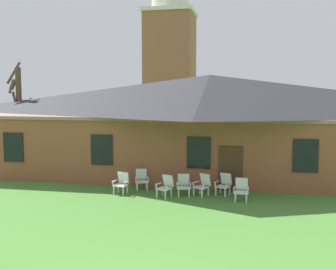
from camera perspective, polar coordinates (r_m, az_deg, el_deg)
name	(u,v)px	position (r m, az deg, el deg)	size (l,w,h in m)	color
brick_building	(210,122)	(24.30, 5.75, 1.72)	(24.90, 10.40, 5.58)	brown
dome_tower	(170,54)	(43.69, 0.31, 10.99)	(5.18, 5.18, 18.61)	#93563D
lawn_chair_by_porch	(122,182)	(19.04, -6.39, -6.57)	(0.69, 0.73, 0.96)	white
lawn_chair_near_door	(142,179)	(19.75, -3.66, -6.10)	(0.76, 0.81, 0.96)	silver
lawn_chair_left_end	(166,186)	(18.30, -0.32, -7.04)	(0.79, 0.84, 0.96)	silver
lawn_chair_middle	(184,184)	(18.54, 2.17, -6.88)	(0.72, 0.76, 0.96)	silver
lawn_chair_right_end	(203,184)	(18.62, 4.81, -6.84)	(0.84, 0.86, 0.96)	white
lawn_chair_far_side	(224,184)	(18.86, 7.73, -6.71)	(0.79, 0.83, 0.96)	white
lawn_chair_under_eave	(241,189)	(17.95, 10.06, -7.40)	(0.66, 0.69, 0.96)	white
bare_tree_beside_building	(19,111)	(28.38, -19.79, 3.06)	(1.71, 1.61, 6.55)	brown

